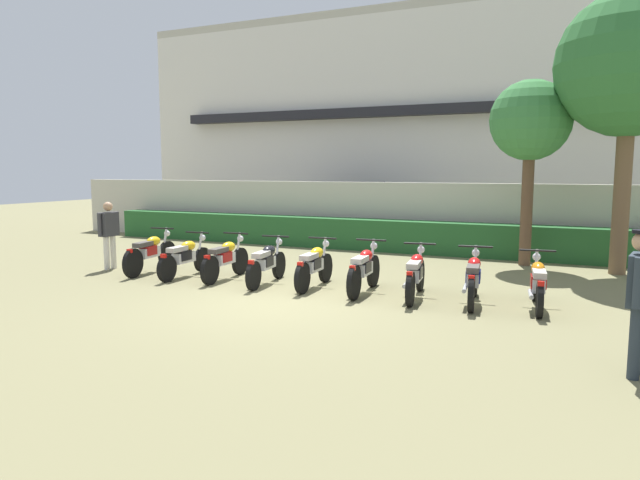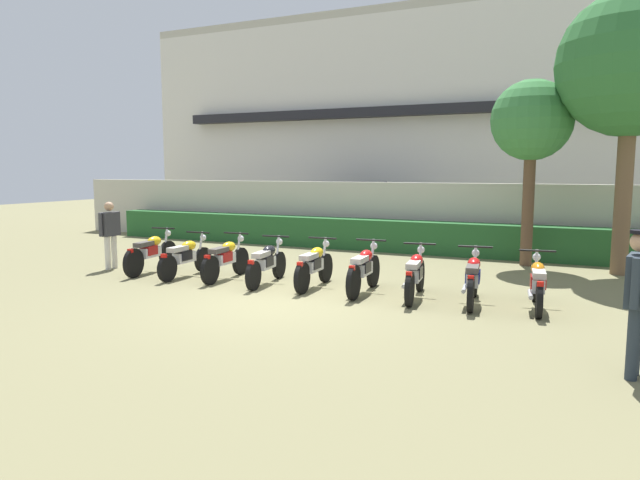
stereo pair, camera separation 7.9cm
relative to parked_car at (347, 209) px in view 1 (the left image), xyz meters
name	(u,v)px [view 1 (the left image)]	position (x,y,z in m)	size (l,w,h in m)	color
ground	(280,303)	(2.79, -9.92, -0.94)	(60.00, 60.00, 0.00)	olive
building	(460,123)	(2.79, 5.32, 3.24)	(25.68, 6.50, 8.35)	silver
compound_wall	(405,216)	(2.79, -2.32, 0.03)	(24.39, 0.30, 1.94)	#BCB7A8
hedge_row	(397,236)	(2.79, -3.02, -0.49)	(19.51, 0.70, 0.89)	#235628
parked_car	(347,209)	(0.00, 0.00, 0.00)	(4.72, 2.61, 1.89)	navy
tree_near_inspector	(530,123)	(6.29, -3.92, 2.48)	(1.90, 1.90, 4.43)	brown
tree_far_side	(630,66)	(8.29, -4.32, 3.59)	(3.11, 3.11, 6.12)	brown
motorcycle_in_row_0	(150,253)	(-1.28, -8.56, -0.48)	(0.60, 1.97, 0.98)	black
motorcycle_in_row_1	(185,257)	(-0.26, -8.64, -0.50)	(0.60, 1.86, 0.94)	black
motorcycle_in_row_2	(225,259)	(0.71, -8.52, -0.49)	(0.60, 1.85, 0.96)	black
motorcycle_in_row_3	(266,263)	(1.75, -8.59, -0.50)	(0.60, 1.89, 0.94)	black
motorcycle_in_row_4	(314,265)	(2.78, -8.51, -0.49)	(0.60, 1.81, 0.96)	black
motorcycle_in_row_5	(364,269)	(3.85, -8.56, -0.48)	(0.60, 1.89, 0.98)	black
motorcycle_in_row_6	(416,274)	(4.85, -8.59, -0.49)	(0.60, 1.91, 0.96)	black
motorcycle_in_row_7	(473,278)	(5.88, -8.60, -0.48)	(0.60, 1.85, 0.97)	black
motorcycle_in_row_8	(538,283)	(6.91, -8.50, -0.50)	(0.60, 1.82, 0.94)	black
inspector_person	(109,230)	(-2.46, -8.59, -0.02)	(0.22, 0.64, 1.57)	silver
officer_0	(640,291)	(8.17, -11.40, 0.05)	(0.29, 0.66, 1.67)	#28333D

